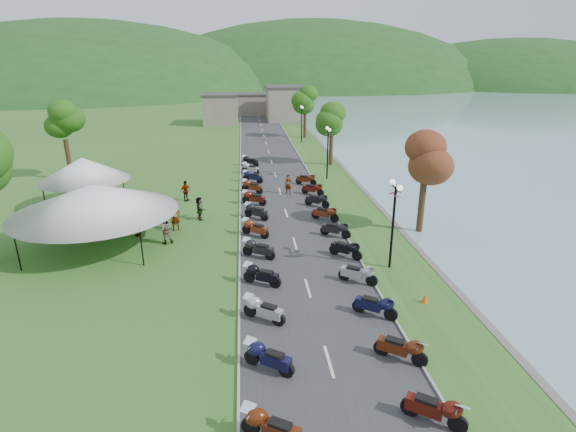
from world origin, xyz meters
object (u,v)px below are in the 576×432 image
object	(u,v)px
pedestrian_b	(166,243)
pedestrian_c	(137,236)
pedestrian_a	(177,230)
vendor_tent_main	(96,215)

from	to	relation	value
pedestrian_b	pedestrian_c	size ratio (longest dim) A/B	1.12
pedestrian_a	pedestrian_b	bearing A→B (deg)	-120.33
pedestrian_c	vendor_tent_main	bearing A→B (deg)	-97.93
pedestrian_b	vendor_tent_main	bearing A→B (deg)	-24.31
pedestrian_a	pedestrian_c	distance (m)	2.65
vendor_tent_main	pedestrian_c	bearing A→B (deg)	32.77
pedestrian_a	pedestrian_b	size ratio (longest dim) A/B	0.99
vendor_tent_main	pedestrian_c	distance (m)	3.10
pedestrian_a	pedestrian_b	world-z (taller)	pedestrian_b
pedestrian_a	pedestrian_b	xyz separation A→B (m)	(-0.35, -2.30, 0.00)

